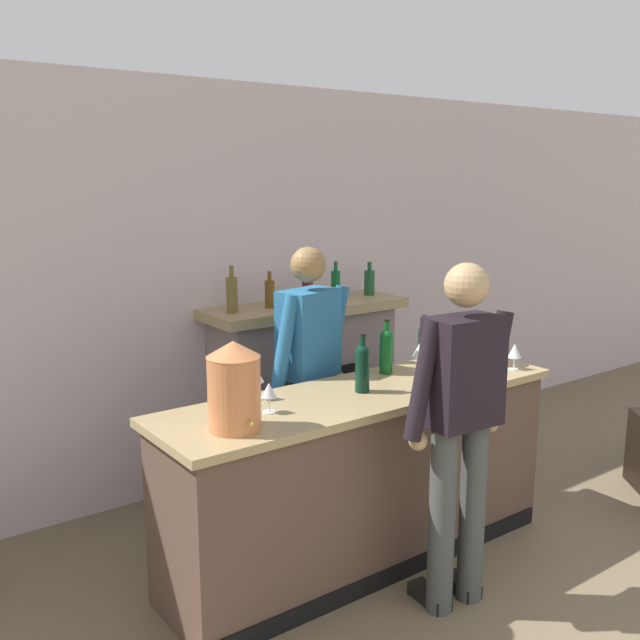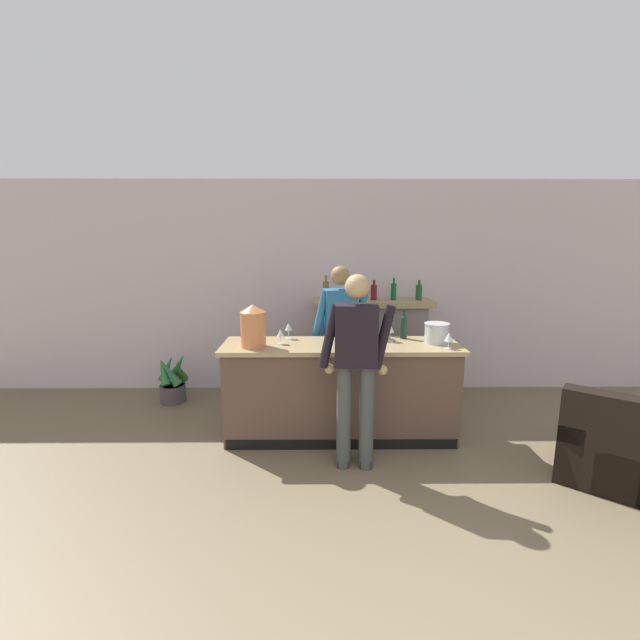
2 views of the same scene
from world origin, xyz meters
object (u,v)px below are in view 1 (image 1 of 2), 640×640
wine_glass_front_left (269,391)px  wine_glass_mid_counter (515,352)px  wine_bottle_chardonnay_pale (424,342)px  wine_glass_front_right (465,339)px  person_bartender (309,375)px  wine_bottle_port_short (386,349)px  wine_bottle_merlot_tall (362,366)px  wine_glass_by_dispenser (257,376)px  person_customer (460,423)px  wine_glass_back_row (419,351)px  fireplace_stone (305,386)px  ice_bucket_steel (480,347)px  copper_dispenser (234,385)px

wine_glass_front_left → wine_glass_mid_counter: bearing=-6.8°
wine_bottle_chardonnay_pale → wine_glass_mid_counter: size_ratio=1.94×
wine_bottle_chardonnay_pale → wine_glass_front_right: wine_bottle_chardonnay_pale is taller
person_bartender → wine_bottle_port_short: person_bartender is taller
wine_bottle_chardonnay_pale → wine_bottle_port_short: bearing=-175.8°
wine_bottle_merlot_tall → wine_glass_by_dispenser: wine_bottle_merlot_tall is taller
person_customer → wine_bottle_chardonnay_pale: bearing=55.6°
wine_glass_back_row → person_customer: bearing=-120.1°
person_bartender → wine_bottle_merlot_tall: 0.56m
wine_bottle_port_short → wine_glass_back_row: 0.20m
fireplace_stone → wine_glass_by_dispenser: bearing=-135.3°
wine_glass_by_dispenser → person_bartender: bearing=29.1°
person_bartender → ice_bucket_steel: (0.95, -0.50, 0.13)m
wine_glass_front_right → wine_glass_back_row: wine_glass_back_row is taller
copper_dispenser → wine_glass_front_right: (1.89, 0.33, -0.10)m
fireplace_stone → wine_glass_back_row: (0.05, -1.11, 0.48)m
fireplace_stone → ice_bucket_steel: (0.50, -1.18, 0.45)m
wine_bottle_merlot_tall → wine_glass_front_left: (-0.59, 0.00, -0.04)m
ice_bucket_steel → person_bartender: bearing=152.3°
ice_bucket_steel → wine_bottle_chardonnay_pale: 0.35m
wine_bottle_chardonnay_pale → wine_bottle_port_short: (-0.33, -0.02, 0.01)m
fireplace_stone → wine_bottle_port_short: fireplace_stone is taller
copper_dispenser → wine_glass_front_right: 1.92m
copper_dispenser → wine_glass_front_right: copper_dispenser is taller
copper_dispenser → fireplace_stone: bearing=45.0°
wine_bottle_port_short → wine_glass_mid_counter: bearing=-30.1°
ice_bucket_steel → wine_glass_by_dispenser: 1.51m
wine_bottle_port_short → person_customer: bearing=-106.7°
wine_glass_back_row → fireplace_stone: bearing=92.3°
wine_glass_front_right → person_customer: bearing=-138.4°
person_bartender → ice_bucket_steel: bearing=-27.7°
wine_glass_front_right → copper_dispenser: bearing=-170.1°
fireplace_stone → wine_glass_by_dispenser: (-1.00, -0.99, 0.47)m
person_bartender → wine_glass_front_left: 0.83m
person_customer → wine_glass_front_left: size_ratio=11.39×
wine_glass_front_left → wine_glass_by_dispenser: (0.07, 0.22, 0.01)m
ice_bucket_steel → wine_glass_front_right: bearing=69.3°
person_customer → wine_glass_front_right: person_customer is taller
wine_bottle_chardonnay_pale → wine_glass_back_row: bearing=-141.6°
wine_bottle_port_short → wine_glass_front_left: 0.96m
wine_bottle_chardonnay_pale → wine_bottle_merlot_tall: bearing=-161.4°
ice_bucket_steel → wine_glass_front_right: 0.20m
person_customer → wine_bottle_merlot_tall: bearing=100.0°
wine_bottle_chardonnay_pale → wine_glass_mid_counter: 0.54m
person_bartender → wine_glass_back_row: (0.49, -0.43, 0.16)m
fireplace_stone → copper_dispenser: 1.95m
fireplace_stone → wine_glass_mid_counter: (0.56, -1.40, 0.46)m
wine_bottle_merlot_tall → wine_glass_front_left: wine_bottle_merlot_tall is taller
wine_bottle_chardonnay_pale → wine_glass_mid_counter: bearing=-50.3°
wine_bottle_port_short → wine_glass_by_dispenser: (-0.88, 0.02, -0.02)m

